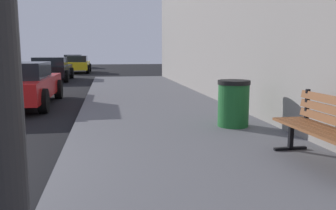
# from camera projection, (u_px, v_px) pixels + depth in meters

# --- Properties ---
(sidewalk) EXTENTS (4.00, 32.00, 0.15)m
(sidewalk) POSITION_uv_depth(u_px,v_px,m) (212.00, 168.00, 4.53)
(sidewalk) COLOR #5B5B60
(sidewalk) RESTS_ON ground_plane
(bench) EXTENTS (0.52, 1.67, 0.89)m
(bench) POSITION_uv_depth(u_px,v_px,m) (329.00, 125.00, 4.34)
(bench) COLOR brown
(bench) RESTS_ON sidewalk
(trash_bin) EXTENTS (0.62, 0.62, 0.89)m
(trash_bin) POSITION_uv_depth(u_px,v_px,m) (233.00, 103.00, 6.66)
(trash_bin) COLOR #195926
(trash_bin) RESTS_ON sidewalk
(car_red) EXTENTS (1.99, 4.48, 1.27)m
(car_red) POSITION_uv_depth(u_px,v_px,m) (19.00, 84.00, 10.08)
(car_red) COLOR red
(car_red) RESTS_ON ground_plane
(car_black) EXTENTS (2.04, 4.28, 1.27)m
(car_black) POSITION_uv_depth(u_px,v_px,m) (51.00, 69.00, 18.90)
(car_black) COLOR black
(car_black) RESTS_ON ground_plane
(car_yellow) EXTENTS (1.94, 4.21, 1.27)m
(car_yellow) POSITION_uv_depth(u_px,v_px,m) (77.00, 64.00, 25.99)
(car_yellow) COLOR yellow
(car_yellow) RESTS_ON ground_plane
(car_white) EXTENTS (1.98, 4.11, 1.27)m
(car_white) POSITION_uv_depth(u_px,v_px,m) (74.00, 61.00, 33.95)
(car_white) COLOR white
(car_white) RESTS_ON ground_plane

